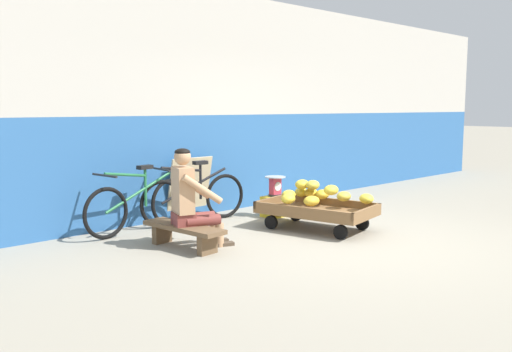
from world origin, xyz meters
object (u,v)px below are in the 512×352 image
(banana_cart, at_px, (317,211))
(vendor_seated, at_px, (191,199))
(weighing_scale, at_px, (275,186))
(sign_board, at_px, (189,188))
(plastic_crate, at_px, (275,206))
(low_bench, at_px, (184,231))
(bicycle_near_left, at_px, (139,205))
(bicycle_far_left, at_px, (194,197))

(banana_cart, distance_m, vendor_seated, 1.82)
(weighing_scale, bearing_deg, sign_board, 140.47)
(banana_cart, bearing_deg, plastic_crate, 77.24)
(low_bench, height_order, weighing_scale, weighing_scale)
(plastic_crate, relative_size, sign_board, 0.41)
(vendor_seated, xyz_separation_m, sign_board, (1.01, 1.39, -0.13))
(weighing_scale, xyz_separation_m, bicycle_near_left, (-1.98, 0.49, -0.10))
(sign_board, bearing_deg, bicycle_near_left, -163.50)
(low_bench, distance_m, sign_board, 1.77)
(vendor_seated, relative_size, bicycle_near_left, 0.69)
(vendor_seated, height_order, plastic_crate, vendor_seated)
(low_bench, relative_size, bicycle_near_left, 0.68)
(bicycle_near_left, bearing_deg, banana_cart, -39.94)
(banana_cart, xyz_separation_m, bicycle_near_left, (-1.76, 1.47, 0.11))
(plastic_crate, height_order, bicycle_far_left, bicycle_far_left)
(weighing_scale, bearing_deg, vendor_seated, -163.11)
(weighing_scale, height_order, sign_board, sign_board)
(low_bench, height_order, plastic_crate, plastic_crate)
(banana_cart, distance_m, bicycle_far_left, 1.71)
(banana_cart, xyz_separation_m, low_bench, (-1.84, 0.41, -0.04))
(weighing_scale, distance_m, sign_board, 1.25)
(vendor_seated, height_order, weighing_scale, vendor_seated)
(vendor_seated, distance_m, bicycle_far_left, 1.40)
(banana_cart, distance_m, low_bench, 1.88)
(vendor_seated, bearing_deg, weighing_scale, 16.89)
(sign_board, bearing_deg, weighing_scale, -39.53)
(vendor_seated, bearing_deg, plastic_crate, 16.92)
(banana_cart, distance_m, sign_board, 1.93)
(banana_cart, height_order, plastic_crate, banana_cart)
(bicycle_near_left, height_order, sign_board, sign_board)
(plastic_crate, xyz_separation_m, sign_board, (-0.96, 0.79, 0.29))
(low_bench, bearing_deg, bicycle_far_left, 47.94)
(weighing_scale, relative_size, bicycle_far_left, 0.18)
(banana_cart, bearing_deg, low_bench, 167.53)
(banana_cart, height_order, weighing_scale, weighing_scale)
(bicycle_far_left, bearing_deg, weighing_scale, -23.34)
(banana_cart, bearing_deg, sign_board, 112.68)
(banana_cart, bearing_deg, vendor_seated, 167.84)
(plastic_crate, relative_size, weighing_scale, 1.20)
(sign_board, bearing_deg, bicycle_far_left, -115.31)
(banana_cart, relative_size, vendor_seated, 1.39)
(low_bench, bearing_deg, plastic_crate, 15.54)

